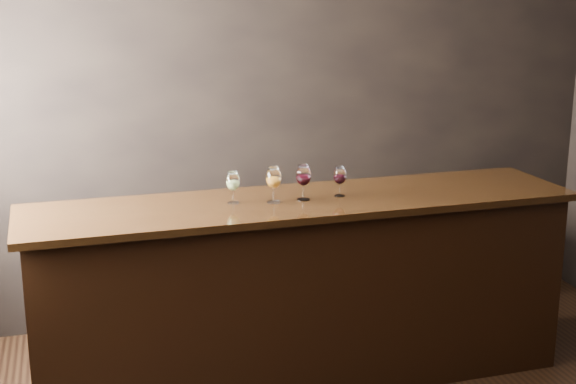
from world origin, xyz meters
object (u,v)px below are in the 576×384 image
object	(u,v)px
glass_red_a	(303,176)
glass_white	(233,182)
back_bar_shelf	(308,265)
glass_amber	(274,179)
glass_red_b	(340,176)
bar_counter	(302,294)

from	to	relation	value
glass_red_a	glass_white	bearing A→B (deg)	174.76
glass_white	glass_red_a	size ratio (longest dim) A/B	0.89
back_bar_shelf	glass_amber	bearing A→B (deg)	-118.16
glass_amber	glass_red_b	size ratio (longest dim) A/B	1.17
back_bar_shelf	glass_red_a	xyz separation A→B (m)	(-0.32, -0.93, 0.91)
glass_white	glass_red_b	world-z (taller)	glass_white
glass_amber	glass_red_a	size ratio (longest dim) A/B	1.00
back_bar_shelf	glass_red_a	world-z (taller)	glass_red_a
bar_counter	glass_white	distance (m)	0.85
glass_white	glass_amber	world-z (taller)	glass_amber
glass_amber	back_bar_shelf	bearing A→B (deg)	61.84
glass_white	glass_red_b	xyz separation A→B (m)	(0.65, -0.01, -0.00)
back_bar_shelf	glass_red_a	bearing A→B (deg)	-108.94
glass_white	back_bar_shelf	bearing A→B (deg)	50.51
bar_counter	glass_red_a	xyz separation A→B (m)	(-0.00, -0.01, 0.75)
bar_counter	glass_amber	bearing A→B (deg)	-174.12
bar_counter	back_bar_shelf	distance (m)	0.99
glass_white	glass_red_a	distance (m)	0.42
glass_red_b	glass_amber	bearing A→B (deg)	-175.30
back_bar_shelf	glass_amber	distance (m)	1.41
bar_counter	glass_amber	distance (m)	0.77
back_bar_shelf	glass_red_b	xyz separation A→B (m)	(-0.08, -0.91, 0.89)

